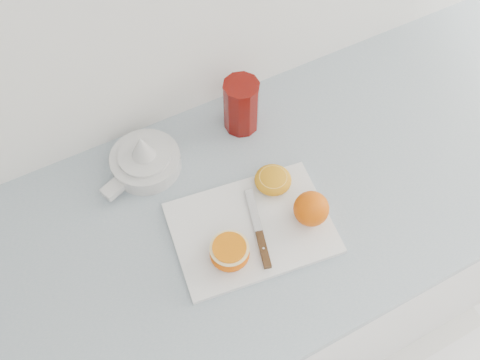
{
  "coord_description": "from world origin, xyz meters",
  "views": [
    {
      "loc": [
        -0.17,
        1.21,
        1.86
      ],
      "look_at": [
        0.11,
        1.73,
        0.96
      ],
      "focal_mm": 40.0,
      "sensor_mm": 36.0,
      "label": 1
    }
  ],
  "objects_px": {
    "half_orange": "(230,253)",
    "cutting_board": "(252,228)",
    "counter": "(244,287)",
    "red_tumbler": "(241,107)",
    "citrus_juicer": "(145,160)"
  },
  "relations": [
    {
      "from": "cutting_board",
      "to": "citrus_juicer",
      "type": "xyz_separation_m",
      "value": [
        -0.13,
        0.24,
        0.02
      ]
    },
    {
      "from": "counter",
      "to": "cutting_board",
      "type": "xyz_separation_m",
      "value": [
        -0.01,
        -0.05,
        0.45
      ]
    },
    {
      "from": "citrus_juicer",
      "to": "half_orange",
      "type": "bearing_deg",
      "value": -78.14
    },
    {
      "from": "cutting_board",
      "to": "red_tumbler",
      "type": "distance_m",
      "value": 0.28
    },
    {
      "from": "half_orange",
      "to": "citrus_juicer",
      "type": "relative_size",
      "value": 0.41
    },
    {
      "from": "half_orange",
      "to": "red_tumbler",
      "type": "xyz_separation_m",
      "value": [
        0.18,
        0.29,
        0.03
      ]
    },
    {
      "from": "counter",
      "to": "red_tumbler",
      "type": "relative_size",
      "value": 17.11
    },
    {
      "from": "citrus_juicer",
      "to": "red_tumbler",
      "type": "relative_size",
      "value": 1.43
    },
    {
      "from": "counter",
      "to": "red_tumbler",
      "type": "height_order",
      "value": "red_tumbler"
    },
    {
      "from": "half_orange",
      "to": "cutting_board",
      "type": "bearing_deg",
      "value": 29.53
    },
    {
      "from": "citrus_juicer",
      "to": "red_tumbler",
      "type": "xyz_separation_m",
      "value": [
        0.24,
        0.01,
        0.03
      ]
    },
    {
      "from": "cutting_board",
      "to": "half_orange",
      "type": "bearing_deg",
      "value": -150.47
    },
    {
      "from": "red_tumbler",
      "to": "counter",
      "type": "bearing_deg",
      "value": -116.16
    },
    {
      "from": "counter",
      "to": "red_tumbler",
      "type": "bearing_deg",
      "value": 63.84
    },
    {
      "from": "counter",
      "to": "half_orange",
      "type": "distance_m",
      "value": 0.5
    }
  ]
}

